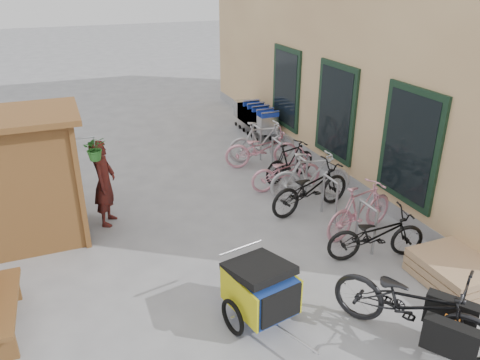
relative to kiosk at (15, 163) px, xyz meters
name	(u,v)px	position (x,y,z in m)	size (l,w,h in m)	color
ground	(246,275)	(3.28, -2.47, -1.55)	(80.00, 80.00, 0.00)	#9B9B9E
building	(409,15)	(9.77, 2.03, 1.94)	(6.07, 13.00, 7.00)	#E2BB82
kiosk	(15,163)	(0.00, 0.00, 0.00)	(2.49, 1.65, 2.40)	brown
bike_rack	(301,172)	(5.58, -0.07, -1.04)	(0.05, 5.35, 0.86)	#A5A8AD
pallet_stack	(454,271)	(6.28, -3.87, -1.34)	(1.00, 1.20, 0.40)	tan
shopping_carts	(255,116)	(6.28, 4.08, -0.97)	(0.56, 2.21, 1.00)	silver
child_trailer	(261,288)	(3.06, -3.52, -1.01)	(1.07, 1.71, 0.98)	#1C3F9A
cargo_bike	(414,305)	(4.78, -4.62, -1.00)	(1.80, 2.20, 1.12)	black
person_kiosk	(104,183)	(1.44, 0.17, -0.69)	(0.63, 0.41, 1.72)	maroon
bike_0	(376,234)	(5.55, -2.81, -1.10)	(0.60, 1.73, 0.91)	black
bike_1	(360,209)	(5.76, -2.02, -1.04)	(0.48, 1.70, 1.02)	pink
bike_2	(311,188)	(5.38, -0.85, -1.05)	(0.67, 1.92, 1.01)	black
bike_3	(311,176)	(5.65, -0.39, -1.01)	(0.51, 1.79, 1.08)	#BABBBF
bike_4	(286,171)	(5.39, 0.25, -1.11)	(0.58, 1.67, 0.88)	pink
bike_5	(290,161)	(5.72, 0.70, -1.09)	(0.44, 1.55, 0.93)	black
bike_6	(262,149)	(5.42, 1.66, -1.07)	(0.65, 1.85, 0.97)	pink
bike_7	(262,141)	(5.58, 2.02, -1.02)	(0.50, 1.78, 1.07)	#BABBBF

